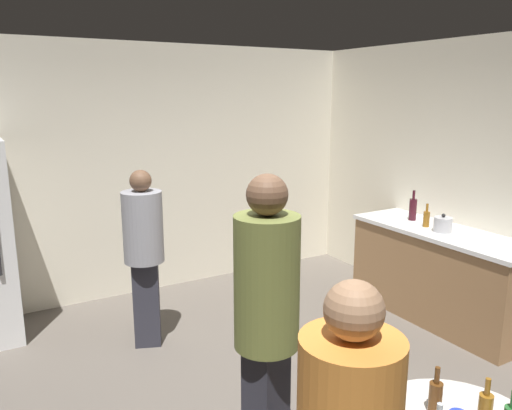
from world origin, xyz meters
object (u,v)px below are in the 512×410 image
(beer_bottle_on_counter, at_px, (426,218))
(person_in_olive_shirt, at_px, (267,315))
(kettle, at_px, (443,224))
(beer_bottle_amber, at_px, (485,409))
(wine_bottle_on_counter, at_px, (413,209))
(person_in_gray_shirt, at_px, (144,246))
(beer_bottle_brown, at_px, (435,396))

(beer_bottle_on_counter, height_order, person_in_olive_shirt, person_in_olive_shirt)
(kettle, xyz_separation_m, beer_bottle_amber, (-1.97, -1.88, -0.15))
(kettle, bearing_deg, wine_bottle_on_counter, 78.35)
(beer_bottle_amber, bearing_deg, person_in_gray_shirt, 102.32)
(kettle, relative_size, beer_bottle_amber, 1.06)
(kettle, bearing_deg, beer_bottle_brown, -140.61)
(beer_bottle_amber, bearing_deg, beer_bottle_brown, 123.43)
(wine_bottle_on_counter, bearing_deg, person_in_gray_shirt, 169.51)
(beer_bottle_amber, relative_size, beer_bottle_brown, 1.00)
(person_in_olive_shirt, xyz_separation_m, person_in_gray_shirt, (-0.02, 1.98, -0.15))
(person_in_olive_shirt, bearing_deg, beer_bottle_amber, 12.68)
(beer_bottle_amber, relative_size, person_in_olive_shirt, 0.13)
(kettle, distance_m, person_in_gray_shirt, 2.76)
(kettle, xyz_separation_m, beer_bottle_on_counter, (0.01, 0.21, 0.01))
(wine_bottle_on_counter, bearing_deg, beer_bottle_amber, -131.28)
(beer_bottle_on_counter, distance_m, beer_bottle_amber, 2.88)
(beer_bottle_amber, xyz_separation_m, person_in_olive_shirt, (-0.60, 0.87, 0.24))
(wine_bottle_on_counter, relative_size, person_in_gray_shirt, 0.20)
(beer_bottle_brown, bearing_deg, beer_bottle_on_counter, 42.52)
(wine_bottle_on_counter, distance_m, beer_bottle_amber, 3.13)
(kettle, relative_size, beer_bottle_brown, 1.06)
(kettle, bearing_deg, beer_bottle_amber, -136.21)
(kettle, bearing_deg, beer_bottle_on_counter, 87.79)
(beer_bottle_on_counter, relative_size, person_in_gray_shirt, 0.15)
(kettle, relative_size, person_in_gray_shirt, 0.16)
(kettle, height_order, beer_bottle_brown, kettle)
(beer_bottle_on_counter, bearing_deg, beer_bottle_amber, -133.35)
(wine_bottle_on_counter, relative_size, beer_bottle_brown, 1.35)
(beer_bottle_on_counter, bearing_deg, wine_bottle_on_counter, 71.18)
(beer_bottle_brown, xyz_separation_m, person_in_olive_shirt, (-0.49, 0.69, 0.24))
(beer_bottle_amber, height_order, person_in_gray_shirt, person_in_gray_shirt)
(beer_bottle_on_counter, xyz_separation_m, beer_bottle_brown, (-2.09, -1.92, -0.17))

